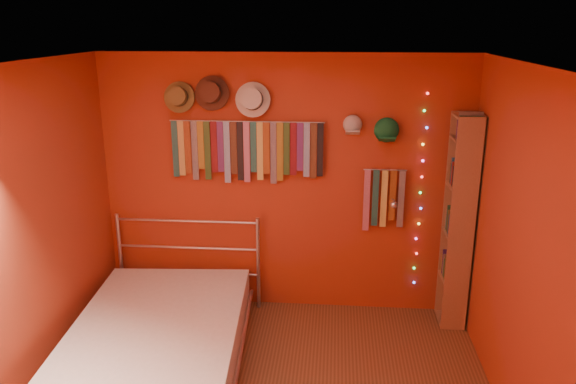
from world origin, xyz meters
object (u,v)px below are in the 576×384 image
(reading_lamp, at_px, (394,204))
(bookshelf, at_px, (463,222))
(tie_rack, at_px, (246,148))
(bed, at_px, (160,337))

(reading_lamp, relative_size, bookshelf, 0.14)
(reading_lamp, distance_m, bookshelf, 0.66)
(tie_rack, bearing_deg, reading_lamp, -6.64)
(tie_rack, relative_size, reading_lamp, 5.01)
(reading_lamp, distance_m, bed, 2.35)
(tie_rack, relative_size, bed, 0.72)
(reading_lamp, height_order, bed, reading_lamp)
(tie_rack, height_order, bed, tie_rack)
(tie_rack, xyz_separation_m, reading_lamp, (1.37, -0.16, -0.45))
(tie_rack, distance_m, bed, 1.84)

